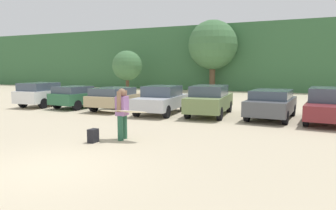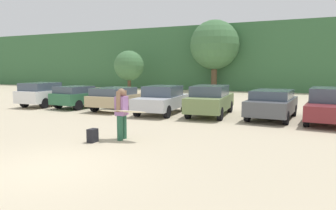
{
  "view_description": "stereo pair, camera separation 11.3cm",
  "coord_description": "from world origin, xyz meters",
  "px_view_note": "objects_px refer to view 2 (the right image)",
  "views": [
    {
      "loc": [
        5.69,
        -5.63,
        2.44
      ],
      "look_at": [
        0.49,
        6.16,
        0.94
      ],
      "focal_mm": 33.49,
      "sensor_mm": 36.0,
      "label": 1
    },
    {
      "loc": [
        5.79,
        -5.59,
        2.44
      ],
      "look_at": [
        0.49,
        6.16,
        0.94
      ],
      "focal_mm": 33.49,
      "sensor_mm": 36.0,
      "label": 2
    }
  ],
  "objects_px": {
    "parked_car_forest_green": "(82,96)",
    "backpack_dropped": "(93,136)",
    "parked_car_white": "(49,93)",
    "parked_car_olive_green": "(210,100)",
    "parked_car_maroon": "(331,105)",
    "surfboard_cream": "(122,111)",
    "parked_car_silver": "(162,99)",
    "parked_car_tan": "(120,97)",
    "person_adult": "(122,111)",
    "parked_car_dark_gray": "(272,103)"
  },
  "relations": [
    {
      "from": "parked_car_maroon",
      "to": "surfboard_cream",
      "type": "height_order",
      "value": "parked_car_maroon"
    },
    {
      "from": "parked_car_silver",
      "to": "person_adult",
      "type": "bearing_deg",
      "value": -171.01
    },
    {
      "from": "parked_car_tan",
      "to": "surfboard_cream",
      "type": "bearing_deg",
      "value": -147.94
    },
    {
      "from": "parked_car_silver",
      "to": "backpack_dropped",
      "type": "height_order",
      "value": "parked_car_silver"
    },
    {
      "from": "parked_car_dark_gray",
      "to": "parked_car_forest_green",
      "type": "bearing_deg",
      "value": 95.04
    },
    {
      "from": "parked_car_forest_green",
      "to": "parked_car_maroon",
      "type": "relative_size",
      "value": 0.86
    },
    {
      "from": "parked_car_olive_green",
      "to": "parked_car_forest_green",
      "type": "bearing_deg",
      "value": 86.16
    },
    {
      "from": "parked_car_silver",
      "to": "parked_car_maroon",
      "type": "xyz_separation_m",
      "value": [
        8.2,
        0.52,
        0.02
      ]
    },
    {
      "from": "parked_car_maroon",
      "to": "person_adult",
      "type": "xyz_separation_m",
      "value": [
        -6.77,
        -6.8,
        0.2
      ]
    },
    {
      "from": "parked_car_olive_green",
      "to": "parked_car_maroon",
      "type": "relative_size",
      "value": 0.98
    },
    {
      "from": "parked_car_forest_green",
      "to": "backpack_dropped",
      "type": "height_order",
      "value": "parked_car_forest_green"
    },
    {
      "from": "parked_car_dark_gray",
      "to": "parked_car_silver",
      "type": "bearing_deg",
      "value": 99.59
    },
    {
      "from": "parked_car_dark_gray",
      "to": "parked_car_maroon",
      "type": "bearing_deg",
      "value": -86.71
    },
    {
      "from": "person_adult",
      "to": "backpack_dropped",
      "type": "relative_size",
      "value": 3.94
    },
    {
      "from": "surfboard_cream",
      "to": "parked_car_silver",
      "type": "bearing_deg",
      "value": -83.82
    },
    {
      "from": "parked_car_forest_green",
      "to": "parked_car_olive_green",
      "type": "xyz_separation_m",
      "value": [
        8.39,
        0.07,
        0.09
      ]
    },
    {
      "from": "parked_car_silver",
      "to": "parked_car_dark_gray",
      "type": "xyz_separation_m",
      "value": [
        5.66,
        0.55,
        -0.02
      ]
    },
    {
      "from": "parked_car_silver",
      "to": "parked_car_olive_green",
      "type": "height_order",
      "value": "parked_car_olive_green"
    },
    {
      "from": "parked_car_white",
      "to": "parked_car_tan",
      "type": "height_order",
      "value": "parked_car_white"
    },
    {
      "from": "backpack_dropped",
      "to": "parked_car_silver",
      "type": "bearing_deg",
      "value": 96.17
    },
    {
      "from": "parked_car_dark_gray",
      "to": "backpack_dropped",
      "type": "height_order",
      "value": "parked_car_dark_gray"
    },
    {
      "from": "parked_car_forest_green",
      "to": "person_adult",
      "type": "height_order",
      "value": "person_adult"
    },
    {
      "from": "parked_car_olive_green",
      "to": "person_adult",
      "type": "height_order",
      "value": "person_adult"
    },
    {
      "from": "parked_car_forest_green",
      "to": "surfboard_cream",
      "type": "relative_size",
      "value": 2.28
    },
    {
      "from": "parked_car_maroon",
      "to": "backpack_dropped",
      "type": "bearing_deg",
      "value": 140.23
    },
    {
      "from": "parked_car_white",
      "to": "backpack_dropped",
      "type": "xyz_separation_m",
      "value": [
        9.23,
        -7.36,
        -0.58
      ]
    },
    {
      "from": "parked_car_tan",
      "to": "parked_car_olive_green",
      "type": "relative_size",
      "value": 1.04
    },
    {
      "from": "surfboard_cream",
      "to": "parked_car_olive_green",
      "type": "bearing_deg",
      "value": -106.2
    },
    {
      "from": "parked_car_silver",
      "to": "parked_car_maroon",
      "type": "height_order",
      "value": "parked_car_maroon"
    },
    {
      "from": "parked_car_tan",
      "to": "backpack_dropped",
      "type": "relative_size",
      "value": 10.73
    },
    {
      "from": "parked_car_white",
      "to": "parked_car_dark_gray",
      "type": "distance_m",
      "value": 14.13
    },
    {
      "from": "parked_car_forest_green",
      "to": "backpack_dropped",
      "type": "xyz_separation_m",
      "value": [
        6.56,
        -7.39,
        -0.5
      ]
    },
    {
      "from": "parked_car_olive_green",
      "to": "parked_car_maroon",
      "type": "bearing_deg",
      "value": -93.37
    },
    {
      "from": "parked_car_white",
      "to": "backpack_dropped",
      "type": "distance_m",
      "value": 11.82
    },
    {
      "from": "parked_car_maroon",
      "to": "backpack_dropped",
      "type": "distance_m",
      "value": 10.61
    },
    {
      "from": "parked_car_white",
      "to": "parked_car_tan",
      "type": "xyz_separation_m",
      "value": [
        5.43,
        0.19,
        -0.06
      ]
    },
    {
      "from": "parked_car_maroon",
      "to": "surfboard_cream",
      "type": "xyz_separation_m",
      "value": [
        -6.68,
        -6.88,
        0.2
      ]
    },
    {
      "from": "parked_car_white",
      "to": "backpack_dropped",
      "type": "bearing_deg",
      "value": -132.09
    },
    {
      "from": "parked_car_maroon",
      "to": "parked_car_dark_gray",
      "type": "bearing_deg",
      "value": 94.01
    },
    {
      "from": "parked_car_dark_gray",
      "to": "surfboard_cream",
      "type": "distance_m",
      "value": 8.07
    },
    {
      "from": "parked_car_olive_green",
      "to": "parked_car_maroon",
      "type": "xyz_separation_m",
      "value": [
        5.61,
        0.09,
        -0.02
      ]
    },
    {
      "from": "parked_car_silver",
      "to": "person_adult",
      "type": "xyz_separation_m",
      "value": [
        1.43,
        -6.28,
        0.22
      ]
    },
    {
      "from": "parked_car_tan",
      "to": "backpack_dropped",
      "type": "bearing_deg",
      "value": -154.74
    },
    {
      "from": "parked_car_forest_green",
      "to": "parked_car_dark_gray",
      "type": "relative_size",
      "value": 0.94
    },
    {
      "from": "parked_car_maroon",
      "to": "surfboard_cream",
      "type": "distance_m",
      "value": 9.59
    },
    {
      "from": "person_adult",
      "to": "parked_car_tan",
      "type": "bearing_deg",
      "value": -63.42
    },
    {
      "from": "parked_car_forest_green",
      "to": "parked_car_olive_green",
      "type": "relative_size",
      "value": 0.87
    },
    {
      "from": "parked_car_maroon",
      "to": "person_adult",
      "type": "relative_size",
      "value": 2.68
    },
    {
      "from": "parked_car_forest_green",
      "to": "parked_car_maroon",
      "type": "xyz_separation_m",
      "value": [
        13.99,
        0.16,
        0.07
      ]
    },
    {
      "from": "parked_car_tan",
      "to": "parked_car_dark_gray",
      "type": "distance_m",
      "value": 8.7
    }
  ]
}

